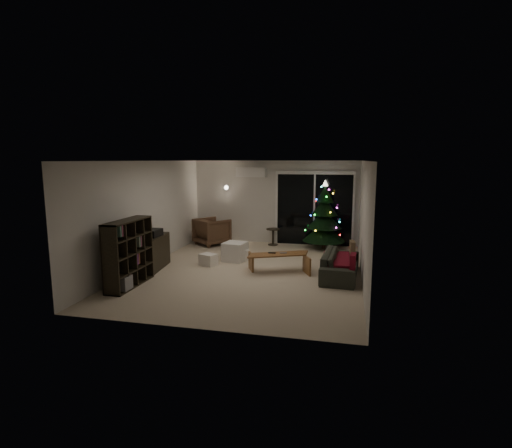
{
  "coord_description": "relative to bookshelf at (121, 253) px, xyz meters",
  "views": [
    {
      "loc": [
        2.15,
        -8.6,
        2.53
      ],
      "look_at": [
        0.1,
        0.3,
        1.05
      ],
      "focal_mm": 28.0,
      "sensor_mm": 36.0,
      "label": 1
    }
  ],
  "objects": [
    {
      "name": "christmas_tree",
      "position": [
        3.77,
        4.36,
        0.3
      ],
      "size": [
        1.25,
        1.25,
        1.96
      ],
      "primitive_type": "cone",
      "rotation": [
        0.0,
        0.0,
        0.03
      ],
      "color": "black",
      "rests_on": "floor"
    },
    {
      "name": "room",
      "position": [
        2.71,
        3.07,
        0.34
      ],
      "size": [
        6.5,
        7.51,
        2.6
      ],
      "color": "beige",
      "rests_on": "ground"
    },
    {
      "name": "armchair",
      "position": [
        0.48,
        4.14,
        -0.27
      ],
      "size": [
        1.21,
        1.22,
        0.8
      ],
      "primitive_type": "imported",
      "rotation": [
        0.0,
        0.0,
        2.5
      ],
      "color": "brown",
      "rests_on": "floor"
    },
    {
      "name": "cardboard_box_a",
      "position": [
        1.17,
        1.86,
        -0.53
      ],
      "size": [
        0.47,
        0.42,
        0.28
      ],
      "primitive_type": "cube",
      "rotation": [
        0.0,
        0.0,
        -0.39
      ],
      "color": "silver",
      "rests_on": "floor"
    },
    {
      "name": "cushion_b",
      "position": [
        4.55,
        0.97,
        -0.19
      ],
      "size": [
        0.13,
        0.36,
        0.36
      ],
      "primitive_type": "cube",
      "rotation": [
        0.0,
        0.0,
        -0.07
      ],
      "color": "maroon",
      "rests_on": "sofa"
    },
    {
      "name": "media_cabinet",
      "position": [
        0.0,
        1.27,
        -0.29
      ],
      "size": [
        0.61,
        1.28,
        0.77
      ],
      "primitive_type": "cube",
      "rotation": [
        0.0,
        0.0,
        0.12
      ],
      "color": "black",
      "rests_on": "floor"
    },
    {
      "name": "coffee_table",
      "position": [
        2.92,
        1.67,
        -0.46
      ],
      "size": [
        1.42,
        0.99,
        0.43
      ],
      "primitive_type": null,
      "rotation": [
        0.0,
        0.0,
        0.43
      ],
      "color": "brown",
      "rests_on": "floor"
    },
    {
      "name": "sofa_throw",
      "position": [
        4.2,
        1.62,
        -0.28
      ],
      "size": [
        0.58,
        1.33,
        0.04
      ],
      "primitive_type": "cube",
      "color": "maroon",
      "rests_on": "sofa"
    },
    {
      "name": "remote_b",
      "position": [
        3.02,
        1.72,
        -0.24
      ],
      "size": [
        0.16,
        0.1,
        0.02
      ],
      "primitive_type": "cube",
      "rotation": [
        0.0,
        0.0,
        0.35
      ],
      "color": "slate",
      "rests_on": "coffee_table"
    },
    {
      "name": "cushion_a",
      "position": [
        4.55,
        2.27,
        -0.19
      ],
      "size": [
        0.14,
        0.36,
        0.36
      ],
      "primitive_type": "cube",
      "rotation": [
        0.0,
        0.0,
        0.09
      ],
      "color": "brown",
      "rests_on": "sofa"
    },
    {
      "name": "stereo",
      "position": [
        0.0,
        1.27,
        0.18
      ],
      "size": [
        0.39,
        0.46,
        0.16
      ],
      "primitive_type": "cube",
      "color": "black",
      "rests_on": "media_cabinet"
    },
    {
      "name": "floor_lamp",
      "position": [
        0.73,
        4.89,
        0.18
      ],
      "size": [
        0.27,
        0.27,
        1.7
      ],
      "primitive_type": "cylinder",
      "color": "black",
      "rests_on": "floor"
    },
    {
      "name": "ottoman",
      "position": [
        1.68,
        2.42,
        -0.44
      ],
      "size": [
        0.61,
        0.61,
        0.47
      ],
      "primitive_type": "cube",
      "rotation": [
        0.0,
        0.0,
        -0.17
      ],
      "color": "silver",
      "rests_on": "floor"
    },
    {
      "name": "side_table",
      "position": [
        2.27,
        4.49,
        -0.43
      ],
      "size": [
        0.52,
        0.52,
        0.5
      ],
      "primitive_type": "cylinder",
      "rotation": [
        0.0,
        0.0,
        0.42
      ],
      "color": "black",
      "rests_on": "floor"
    },
    {
      "name": "bookshelf",
      "position": [
        0.0,
        0.0,
        0.0
      ],
      "size": [
        0.88,
        1.37,
        1.35
      ],
      "primitive_type": null,
      "rotation": [
        0.0,
        0.0,
        0.43
      ],
      "color": "black",
      "rests_on": "floor"
    },
    {
      "name": "cardboard_box_b",
      "position": [
        1.81,
        2.51,
        -0.53
      ],
      "size": [
        0.48,
        0.42,
        0.28
      ],
      "primitive_type": "cube",
      "rotation": [
        0.0,
        0.0,
        0.37
      ],
      "color": "silver",
      "rests_on": "floor"
    },
    {
      "name": "remote_a",
      "position": [
        2.77,
        1.67,
        -0.24
      ],
      "size": [
        0.17,
        0.05,
        0.02
      ],
      "primitive_type": "cube",
      "color": "black",
      "rests_on": "coffee_table"
    },
    {
      "name": "sofa",
      "position": [
        4.3,
        1.62,
        -0.4
      ],
      "size": [
        0.83,
        1.89,
        0.54
      ],
      "primitive_type": "imported",
      "rotation": [
        0.0,
        0.0,
        1.51
      ],
      "color": "black",
      "rests_on": "floor"
    }
  ]
}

